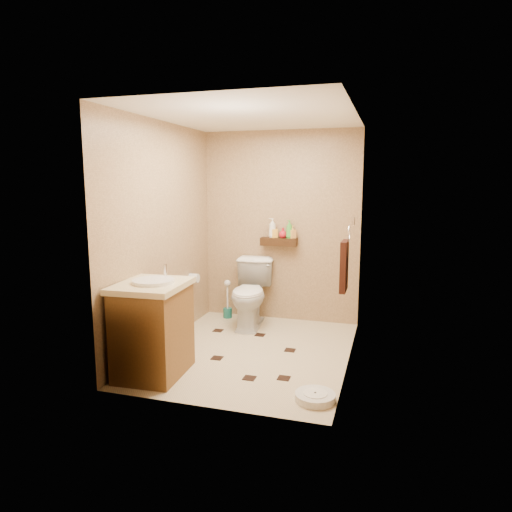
% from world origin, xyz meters
% --- Properties ---
extents(ground, '(2.50, 2.50, 0.00)m').
position_xyz_m(ground, '(0.00, 0.00, 0.00)').
color(ground, beige).
rests_on(ground, ground).
extents(wall_back, '(2.00, 0.04, 2.40)m').
position_xyz_m(wall_back, '(0.00, 1.25, 1.20)').
color(wall_back, '#A4835D').
rests_on(wall_back, ground).
extents(wall_front, '(2.00, 0.04, 2.40)m').
position_xyz_m(wall_front, '(0.00, -1.25, 1.20)').
color(wall_front, '#A4835D').
rests_on(wall_front, ground).
extents(wall_left, '(0.04, 2.50, 2.40)m').
position_xyz_m(wall_left, '(-1.00, 0.00, 1.20)').
color(wall_left, '#A4835D').
rests_on(wall_left, ground).
extents(wall_right, '(0.04, 2.50, 2.40)m').
position_xyz_m(wall_right, '(1.00, 0.00, 1.20)').
color(wall_right, '#A4835D').
rests_on(wall_right, ground).
extents(ceiling, '(2.00, 2.50, 0.02)m').
position_xyz_m(ceiling, '(0.00, 0.00, 2.40)').
color(ceiling, white).
rests_on(ceiling, wall_back).
extents(wall_shelf, '(0.46, 0.14, 0.10)m').
position_xyz_m(wall_shelf, '(0.00, 1.17, 1.02)').
color(wall_shelf, '#36220E').
rests_on(wall_shelf, wall_back).
extents(floor_accents, '(1.17, 1.28, 0.01)m').
position_xyz_m(floor_accents, '(0.02, -0.05, 0.00)').
color(floor_accents, black).
rests_on(floor_accents, ground).
extents(toilet, '(0.54, 0.85, 0.82)m').
position_xyz_m(toilet, '(-0.27, 0.83, 0.41)').
color(toilet, white).
rests_on(toilet, ground).
extents(vanity, '(0.62, 0.74, 1.00)m').
position_xyz_m(vanity, '(-0.70, -0.80, 0.45)').
color(vanity, brown).
rests_on(vanity, ground).
extents(bathroom_scale, '(0.34, 0.34, 0.07)m').
position_xyz_m(bathroom_scale, '(0.82, -0.89, 0.03)').
color(bathroom_scale, silver).
rests_on(bathroom_scale, ground).
extents(toilet_brush, '(0.12, 0.12, 0.51)m').
position_xyz_m(toilet_brush, '(-0.66, 1.07, 0.18)').
color(toilet_brush, '#175E55').
rests_on(toilet_brush, ground).
extents(towel_ring, '(0.12, 0.30, 0.76)m').
position_xyz_m(towel_ring, '(0.91, 0.25, 0.95)').
color(towel_ring, silver).
rests_on(towel_ring, wall_right).
extents(toilet_paper, '(0.12, 0.11, 0.12)m').
position_xyz_m(toilet_paper, '(-0.94, 0.65, 0.60)').
color(toilet_paper, silver).
rests_on(toilet_paper, wall_left).
extents(bottle_a, '(0.12, 0.12, 0.25)m').
position_xyz_m(bottle_a, '(-0.08, 1.17, 1.19)').
color(bottle_a, white).
rests_on(bottle_a, wall_shelf).
extents(bottle_b, '(0.10, 0.10, 0.16)m').
position_xyz_m(bottle_b, '(-0.06, 1.17, 1.15)').
color(bottle_b, yellow).
rests_on(bottle_b, wall_shelf).
extents(bottle_c, '(0.13, 0.13, 0.13)m').
position_xyz_m(bottle_c, '(0.05, 1.17, 1.14)').
color(bottle_c, red).
rests_on(bottle_c, wall_shelf).
extents(bottle_d, '(0.12, 0.12, 0.23)m').
position_xyz_m(bottle_d, '(0.13, 1.17, 1.18)').
color(bottle_d, green).
rests_on(bottle_d, wall_shelf).
extents(bottle_e, '(0.10, 0.10, 0.16)m').
position_xyz_m(bottle_e, '(0.17, 1.17, 1.15)').
color(bottle_e, '#E3A04B').
rests_on(bottle_e, wall_shelf).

